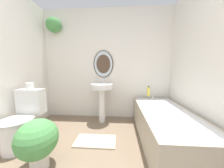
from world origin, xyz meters
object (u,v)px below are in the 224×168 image
at_px(potted_plant, 38,140).
at_px(toilet, 22,123).
at_px(shampoo_bottle, 148,91).
at_px(pedestal_sink, 102,94).
at_px(bathtub, 165,125).
at_px(toilet_paper_roll, 30,86).

bearing_deg(potted_plant, toilet, 144.13).
bearing_deg(potted_plant, shampoo_bottle, 40.03).
bearing_deg(pedestal_sink, bathtub, -28.49).
bearing_deg(bathtub, toilet_paper_roll, -179.32).
relative_size(shampoo_bottle, potted_plant, 0.36).
bearing_deg(pedestal_sink, potted_plant, -113.82).
bearing_deg(toilet, potted_plant, -35.87).
bearing_deg(shampoo_bottle, potted_plant, -139.97).
xyz_separation_m(shampoo_bottle, toilet_paper_roll, (-2.00, -0.66, 0.19)).
relative_size(toilet, bathtub, 0.50).
height_order(toilet, toilet_paper_roll, toilet_paper_roll).
bearing_deg(potted_plant, toilet_paper_roll, 132.09).
distance_m(bathtub, shampoo_bottle, 0.76).
distance_m(pedestal_sink, toilet_paper_roll, 1.23).
bearing_deg(bathtub, shampoo_bottle, 99.82).
distance_m(bathtub, toilet_paper_roll, 2.19).
distance_m(toilet, toilet_paper_roll, 0.55).
distance_m(toilet, bathtub, 2.13).
bearing_deg(toilet_paper_roll, pedestal_sink, 30.07).
bearing_deg(bathtub, toilet, -173.91).
bearing_deg(toilet, bathtub, 6.09).
height_order(shampoo_bottle, potted_plant, shampoo_bottle).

